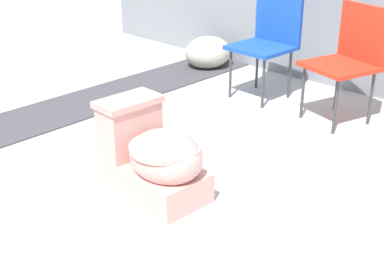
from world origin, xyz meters
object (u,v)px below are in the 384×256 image
object	(u,v)px
boulder_near	(208,52)
folding_chair_left	(270,34)
toilet	(154,157)
folding_chair_middle	(351,52)

from	to	relation	value
boulder_near	folding_chair_left	bearing A→B (deg)	-14.57
boulder_near	toilet	bearing A→B (deg)	-54.69
folding_chair_left	boulder_near	bearing A→B (deg)	-102.65
folding_chair_left	boulder_near	world-z (taller)	folding_chair_left
folding_chair_left	toilet	bearing A→B (deg)	18.62
folding_chair_left	folding_chair_middle	xyz separation A→B (m)	(0.73, -0.02, 0.00)
toilet	folding_chair_middle	size ratio (longest dim) A/B	0.78
toilet	folding_chair_left	distance (m)	1.84
toilet	folding_chair_middle	bearing A→B (deg)	85.83
toilet	folding_chair_middle	xyz separation A→B (m)	(0.21, 1.72, 0.29)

